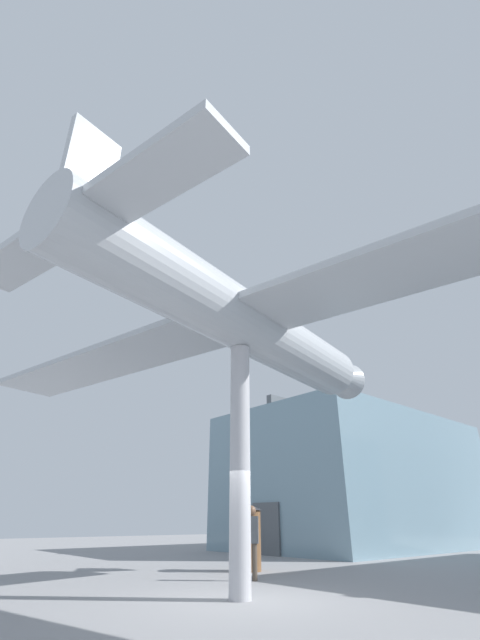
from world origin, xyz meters
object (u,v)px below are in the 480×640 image
(support_pylon_central, at_px, (240,459))
(visitor_person, at_px, (251,535))
(suspended_airplane, at_px, (244,322))
(info_kiosk, at_px, (248,535))

(support_pylon_central, xyz_separation_m, visitor_person, (-2.16, 2.28, -1.66))
(suspended_airplane, bearing_deg, info_kiosk, 125.22)
(visitor_person, xyz_separation_m, info_kiosk, (-1.92, 1.57, -0.06))
(visitor_person, bearing_deg, info_kiosk, 97.45)
(support_pylon_central, xyz_separation_m, info_kiosk, (-4.08, 3.86, -1.73))
(suspended_airplane, height_order, visitor_person, suspended_airplane)
(suspended_airplane, bearing_deg, support_pylon_central, -90.00)
(support_pylon_central, relative_size, info_kiosk, 2.74)
(support_pylon_central, bearing_deg, suspended_airplane, 102.47)
(visitor_person, bearing_deg, support_pylon_central, -89.69)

